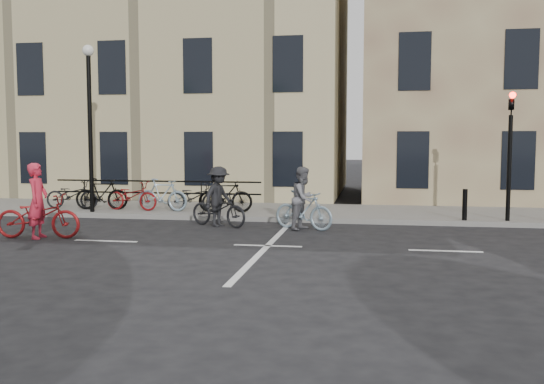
% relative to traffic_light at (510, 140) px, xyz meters
% --- Properties ---
extents(ground, '(120.00, 120.00, 0.00)m').
position_rel_traffic_light_xyz_m(ground, '(-6.20, -4.34, -2.45)').
color(ground, black).
rests_on(ground, ground).
extents(sidewalk, '(46.00, 4.00, 0.15)m').
position_rel_traffic_light_xyz_m(sidewalk, '(-10.20, 1.66, -2.38)').
color(sidewalk, slate).
rests_on(sidewalk, ground).
extents(building_east, '(14.00, 10.00, 12.00)m').
position_rel_traffic_light_xyz_m(building_east, '(2.80, 8.66, 3.70)').
color(building_east, '#886E52').
rests_on(building_east, sidewalk).
extents(building_west, '(20.00, 10.00, 10.00)m').
position_rel_traffic_light_xyz_m(building_west, '(-15.20, 8.66, 2.70)').
color(building_west, tan).
rests_on(building_west, sidewalk).
extents(traffic_light, '(0.18, 0.30, 3.90)m').
position_rel_traffic_light_xyz_m(traffic_light, '(0.00, 0.00, 0.00)').
color(traffic_light, black).
rests_on(traffic_light, sidewalk).
extents(lamp_post, '(0.36, 0.36, 5.28)m').
position_rel_traffic_light_xyz_m(lamp_post, '(-12.70, 0.06, 1.04)').
color(lamp_post, black).
rests_on(lamp_post, sidewalk).
extents(bollard_east, '(0.14, 0.14, 0.90)m').
position_rel_traffic_light_xyz_m(bollard_east, '(-1.20, -0.09, -1.85)').
color(bollard_east, black).
rests_on(bollard_east, sidewalk).
extents(parked_bikes, '(7.25, 1.23, 1.05)m').
position_rel_traffic_light_xyz_m(parked_bikes, '(-11.12, 0.70, -1.81)').
color(parked_bikes, black).
rests_on(parked_bikes, sidewalk).
extents(cyclist_pink, '(2.19, 0.98, 1.89)m').
position_rel_traffic_light_xyz_m(cyclist_pink, '(-12.04, -4.21, -1.80)').
color(cyclist_pink, maroon).
rests_on(cyclist_pink, ground).
extents(cyclist_grey, '(1.84, 1.18, 1.73)m').
position_rel_traffic_light_xyz_m(cyclist_grey, '(-5.68, -1.65, -1.76)').
color(cyclist_grey, '#859EAE').
rests_on(cyclist_grey, ground).
extents(cyclist_dark, '(2.02, 1.42, 1.70)m').
position_rel_traffic_light_xyz_m(cyclist_dark, '(-8.12, -1.45, -1.78)').
color(cyclist_dark, black).
rests_on(cyclist_dark, ground).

